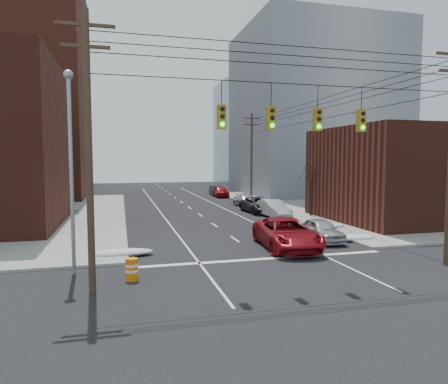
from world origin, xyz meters
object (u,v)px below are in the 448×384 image
parked_car_d (246,201)px  parked_car_b (273,209)px  lot_car_b (49,206)px  parked_car_c (259,205)px  lot_car_d (8,208)px  parked_car_a (321,230)px  parked_car_e (221,191)px  red_pickup (287,233)px  construction_barrel (132,269)px  parked_car_f (216,190)px  lot_car_a (34,212)px

parked_car_d → parked_car_b: bearing=-97.1°
lot_car_b → parked_car_c: bearing=-87.7°
lot_car_b → lot_car_d: (-3.60, 0.18, -0.10)m
parked_car_a → parked_car_b: 11.11m
parked_car_a → parked_car_e: 31.42m
parked_car_d → lot_car_d: lot_car_d is taller
parked_car_e → red_pickup: bearing=-94.5°
parked_car_c → lot_car_d: (-23.71, 3.79, 0.00)m
parked_car_c → construction_barrel: size_ratio=5.64×
parked_car_f → construction_barrel: size_ratio=4.44×
parked_car_a → parked_car_c: 14.27m
red_pickup → parked_car_e: 33.05m
parked_car_f → lot_car_a: 29.41m
parked_car_b → lot_car_b: (-20.34, 6.79, 0.10)m
lot_car_a → lot_car_d: 5.30m
parked_car_a → lot_car_a: (-19.95, 13.69, 0.06)m
red_pickup → construction_barrel: bearing=-149.8°
red_pickup → parked_car_a: (3.05, 1.40, -0.16)m
parked_car_a → parked_car_f: parked_car_a is taller
parked_car_a → parked_car_e: parked_car_e is taller
red_pickup → parked_car_c: 16.10m
parked_car_e → lot_car_d: bearing=-148.2°
parked_car_d → lot_car_a: 21.81m
lot_car_a → parked_car_c: bearing=-85.7°
parked_car_b → lot_car_d: (-23.94, 6.97, -0.01)m
parked_car_c → parked_car_e: 17.15m
parked_car_a → parked_car_c: bearing=88.1°
parked_car_a → parked_car_f: bearing=89.2°
lot_car_d → construction_barrel: lot_car_d is taller
parked_car_b → construction_barrel: size_ratio=4.81×
parked_car_a → lot_car_a: size_ratio=1.09×
parked_car_f → construction_barrel: bearing=-104.4°
parked_car_b → parked_car_c: (-0.23, 3.18, -0.01)m
lot_car_a → construction_barrel: (7.70, -19.34, -0.29)m
parked_car_d → parked_car_c: bearing=-100.2°
lot_car_b → parked_car_a: bearing=-120.2°
parked_car_a → lot_car_b: 26.35m
parked_car_a → parked_car_d: bearing=87.9°
lot_car_d → construction_barrel: 26.01m
parked_car_d → lot_car_b: size_ratio=0.89×
parked_car_a → lot_car_a: 24.20m
construction_barrel → parked_car_f: bearing=71.5°
parked_car_f → construction_barrel: parked_car_f is taller
parked_car_b → lot_car_b: lot_car_b is taller
parked_car_e → construction_barrel: 39.38m
parked_car_d → lot_car_b: bearing=178.2°
construction_barrel → parked_car_e: bearing=70.2°
red_pickup → construction_barrel: 10.14m
red_pickup → construction_barrel: red_pickup is taller
lot_car_a → lot_car_b: 4.21m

